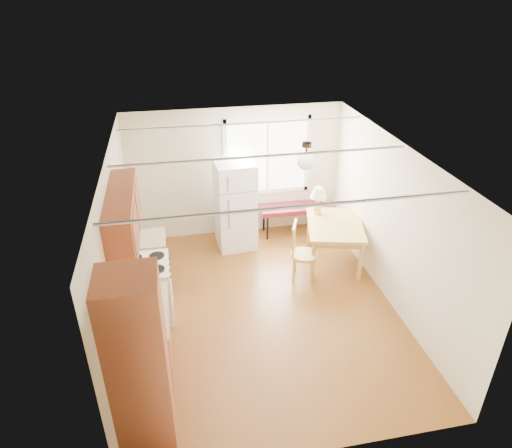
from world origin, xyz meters
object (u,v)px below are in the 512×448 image
object	(u,v)px
bench	(292,209)
chair	(299,248)
dining_table	(335,229)
refrigerator	(235,205)

from	to	relation	value
bench	chair	distance (m)	1.55
dining_table	chair	bearing A→B (deg)	-141.07
bench	dining_table	xyz separation A→B (m)	(0.44, -1.17, 0.15)
refrigerator	chair	size ratio (longest dim) A/B	1.65
refrigerator	bench	distance (m)	1.22
refrigerator	chair	distance (m)	1.56
chair	bench	bearing A→B (deg)	100.76
refrigerator	chair	world-z (taller)	refrigerator
refrigerator	bench	world-z (taller)	refrigerator
refrigerator	dining_table	xyz separation A→B (m)	(1.60, -0.93, -0.17)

